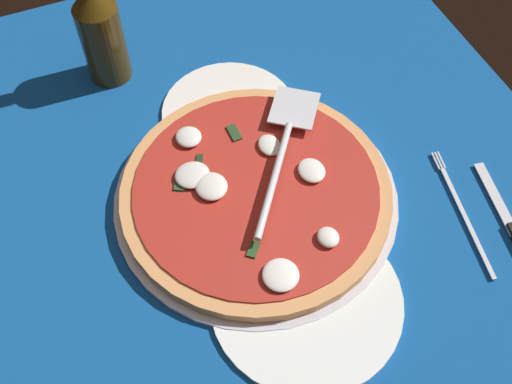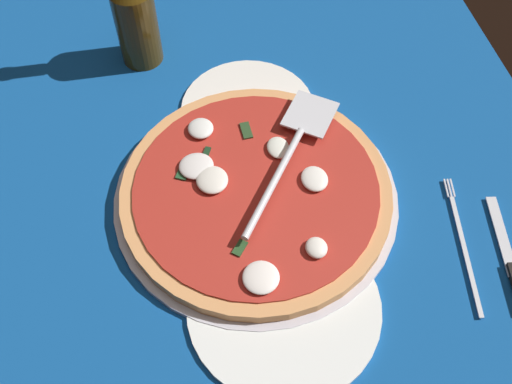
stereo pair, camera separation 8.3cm
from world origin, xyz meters
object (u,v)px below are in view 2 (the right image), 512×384
object	(u,v)px
dinner_plate_right	(284,307)
place_setting_far	(487,255)
pizza	(255,192)
pizza_server	(290,151)
dinner_plate_left	(248,110)
beer_bottle	(134,13)

from	to	relation	value
dinner_plate_right	place_setting_far	size ratio (longest dim) A/B	1.04
pizza	pizza_server	distance (cm)	7.31
dinner_plate_left	dinner_plate_right	size ratio (longest dim) A/B	0.85
dinner_plate_right	beer_bottle	size ratio (longest dim) A/B	1.01
beer_bottle	dinner_plate_left	bearing A→B (deg)	43.42
dinner_plate_left	pizza_server	size ratio (longest dim) A/B	0.87
pizza_server	beer_bottle	world-z (taller)	beer_bottle
dinner_plate_right	beer_bottle	xyz separation A→B (cm)	(-47.40, -11.80, 8.81)
dinner_plate_right	pizza_server	bearing A→B (deg)	164.10
dinner_plate_left	beer_bottle	bearing A→B (deg)	-136.58
dinner_plate_left	beer_bottle	xyz separation A→B (cm)	(-15.01, -14.20, 8.81)
pizza	dinner_plate_right	bearing A→B (deg)	-0.08
pizza_server	dinner_plate_right	bearing A→B (deg)	-159.33
dinner_plate_left	pizza_server	xyz separation A→B (cm)	(12.24, 3.34, 4.17)
dinner_plate_left	pizza	bearing A→B (deg)	-8.41
pizza_server	beer_bottle	xyz separation A→B (cm)	(-27.25, -17.54, 4.64)
beer_bottle	pizza_server	bearing A→B (deg)	32.77
pizza	place_setting_far	distance (cm)	31.29
dinner_plate_left	pizza_server	bearing A→B (deg)	15.28
dinner_plate_right	beer_bottle	world-z (taller)	beer_bottle
dinner_plate_right	pizza	world-z (taller)	pizza
place_setting_far	beer_bottle	xyz separation A→B (cm)	(-46.08, -39.22, 8.96)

